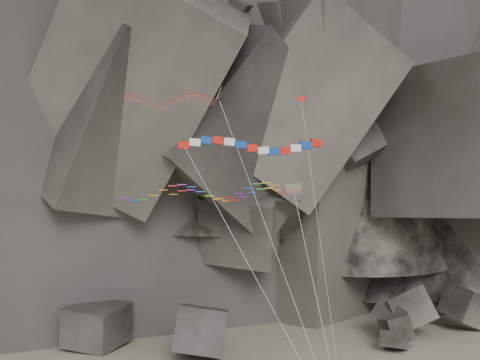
{
  "coord_description": "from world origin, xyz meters",
  "views": [
    {
      "loc": [
        -5.92,
        -43.56,
        18.83
      ],
      "look_at": [
        1.31,
        6.0,
        20.58
      ],
      "focal_mm": 45.0,
      "sensor_mm": 36.0,
      "label": 1
    }
  ],
  "objects": [
    {
      "name": "headland",
      "position": [
        0.0,
        70.0,
        42.0
      ],
      "size": [
        110.0,
        70.0,
        84.0
      ],
      "primitive_type": null,
      "color": "#5D554C",
      "rests_on": "ground"
    },
    {
      "name": "boulder_field",
      "position": [
        10.52,
        34.17,
        2.34
      ],
      "size": [
        72.78,
        18.03,
        7.52
      ],
      "color": "#47423F",
      "rests_on": "ground"
    },
    {
      "name": "delta_kite",
      "position": [
        -4.81,
        5.27,
        27.05
      ],
      "size": [
        16.16,
        8.94,
        26.45
      ],
      "rotation": [
        0.0,
        0.0,
        -0.06
      ],
      "color": "red",
      "rests_on": "ground"
    },
    {
      "name": "banner_kite",
      "position": [
        1.37,
        0.54,
        22.88
      ],
      "size": [
        11.64,
        4.33,
        21.83
      ],
      "rotation": [
        0.0,
        0.0,
        0.02
      ],
      "color": "red",
      "rests_on": "ground"
    },
    {
      "name": "parafoil_kite",
      "position": [
        -2.32,
        -0.68,
        19.49
      ],
      "size": [
        16.09,
        2.91,
        18.39
      ],
      "rotation": [
        0.0,
        0.0,
        -0.1
      ],
      "color": "#C7D50B",
      "rests_on": "ground"
    },
    {
      "name": "pennant_kite",
      "position": [
        5.8,
        0.48,
        21.62
      ],
      "size": [
        2.44,
        4.65,
        25.12
      ],
      "rotation": [
        0.0,
        0.0,
        -0.01
      ],
      "color": "red",
      "rests_on": "ground"
    }
  ]
}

